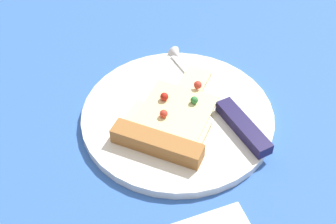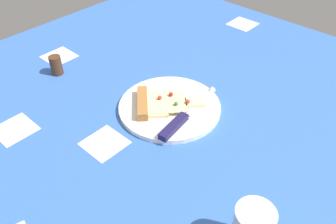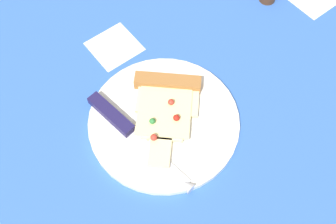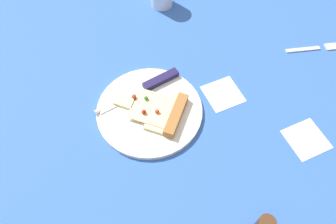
# 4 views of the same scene
# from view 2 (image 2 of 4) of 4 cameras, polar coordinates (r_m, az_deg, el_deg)

# --- Properties ---
(ground_plane) EXTENTS (1.42, 1.42, 0.03)m
(ground_plane) POSITION_cam_2_polar(r_m,az_deg,el_deg) (0.90, 0.63, -1.77)
(ground_plane) COLOR #3360B7
(ground_plane) RESTS_ON ground
(plate) EXTENTS (0.27, 0.27, 0.01)m
(plate) POSITION_cam_2_polar(r_m,az_deg,el_deg) (0.91, 0.27, 0.81)
(plate) COLOR white
(plate) RESTS_ON ground_plane
(pizza_slice) EXTENTS (0.18, 0.18, 0.02)m
(pizza_slice) POSITION_cam_2_polar(r_m,az_deg,el_deg) (0.90, -1.35, 1.45)
(pizza_slice) COLOR beige
(pizza_slice) RESTS_ON plate
(knife) EXTENTS (0.05, 0.24, 0.02)m
(knife) POSITION_cam_2_polar(r_m,az_deg,el_deg) (0.86, 2.63, -0.79)
(knife) COLOR silver
(knife) RESTS_ON plate
(pepper_shaker) EXTENTS (0.03, 0.03, 0.06)m
(pepper_shaker) POSITION_cam_2_polar(r_m,az_deg,el_deg) (1.09, -17.74, 7.27)
(pepper_shaker) COLOR #4C2D19
(pepper_shaker) RESTS_ON ground_plane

